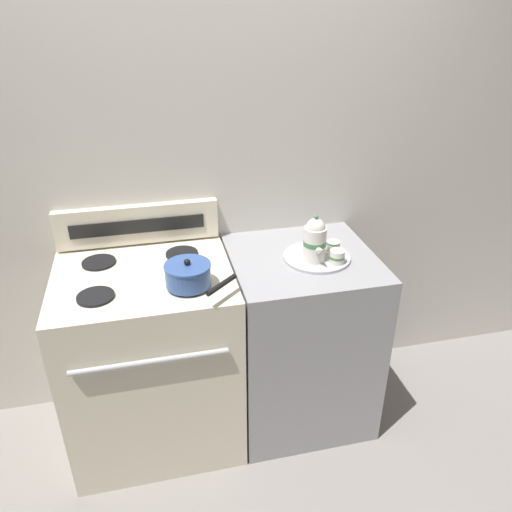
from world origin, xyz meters
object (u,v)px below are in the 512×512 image
saucepan (189,275)px  teacup_right (333,246)px  serving_tray (317,257)px  teapot (315,240)px  teacup_left (311,243)px  stove (152,358)px  creamer_jug (337,257)px

saucepan → teacup_right: saucepan is taller
serving_tray → teapot: teapot is taller
saucepan → teacup_right: size_ratio=3.00×
saucepan → teacup_left: saucepan is taller
saucepan → teapot: bearing=8.4°
teacup_left → teacup_right: 0.11m
stove → serving_tray: 0.93m
serving_tray → teacup_right: bearing=18.5°
saucepan → serving_tray: saucepan is taller
stove → saucepan: saucepan is taller
teapot → creamer_jug: size_ratio=3.20×
teacup_right → stove: bearing=-180.0°
stove → creamer_jug: bearing=-7.5°
teacup_left → creamer_jug: (0.06, -0.17, 0.01)m
teapot → teacup_left: teapot is taller
stove → creamer_jug: creamer_jug is taller
saucepan → teacup_left: size_ratio=3.00×
serving_tray → stove: bearing=177.9°
stove → teapot: teapot is taller
serving_tray → teacup_left: bearing=89.7°
saucepan → creamer_jug: size_ratio=4.26×
teacup_right → creamer_jug: size_ratio=1.42×
teapot → teacup_right: teapot is taller
stove → teacup_left: bearing=3.9°
teapot → teacup_right: (0.12, 0.07, -0.08)m
teapot → teacup_right: bearing=29.4°
saucepan → serving_tray: (0.61, 0.12, -0.05)m
saucepan → teacup_left: bearing=18.8°
stove → serving_tray: size_ratio=3.02×
serving_tray → teacup_right: (0.09, 0.03, 0.03)m
serving_tray → teacup_left: size_ratio=3.17×
teacup_left → stove: bearing=-176.1°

